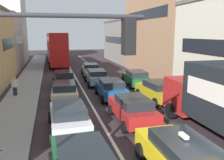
{
  "coord_description": "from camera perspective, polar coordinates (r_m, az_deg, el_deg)",
  "views": [
    {
      "loc": [
        -4.31,
        -5.08,
        5.03
      ],
      "look_at": [
        0.0,
        12.0,
        1.6
      ],
      "focal_mm": 38.7,
      "sensor_mm": 36.0,
      "label": 1
    }
  ],
  "objects": [
    {
      "name": "wagon_left_lane_second",
      "position": [
        12.74,
        -10.15,
        -8.57
      ],
      "size": [
        2.13,
        4.33,
        1.49
      ],
      "rotation": [
        0.0,
        0.0,
        1.59
      ],
      "color": "silver",
      "rests_on": "ground"
    },
    {
      "name": "wagon_right_lane_far",
      "position": [
        23.41,
        5.7,
        0.55
      ],
      "size": [
        2.25,
        4.39,
        1.49
      ],
      "rotation": [
        0.0,
        0.0,
        1.52
      ],
      "color": "#19592D",
      "rests_on": "ground"
    },
    {
      "name": "sedan_centre_lane_second",
      "position": [
        13.91,
        4.9,
        -6.75
      ],
      "size": [
        2.06,
        4.3,
        1.49
      ],
      "rotation": [
        0.0,
        0.0,
        1.57
      ],
      "color": "#A51E1E",
      "rests_on": "ground"
    },
    {
      "name": "hatchback_centre_lane_third",
      "position": [
        18.84,
        -0.24,
        -1.96
      ],
      "size": [
        2.17,
        4.35,
        1.49
      ],
      "rotation": [
        0.0,
        0.0,
        1.54
      ],
      "color": "#194C8C",
      "rests_on": "ground"
    },
    {
      "name": "pedestrian_mid_sidewalk",
      "position": [
        20.65,
        -22.0,
        -1.2
      ],
      "size": [
        0.45,
        0.37,
        1.66
      ],
      "rotation": [
        0.0,
        0.0,
        5.38
      ],
      "color": "#262D47",
      "rests_on": "ground"
    },
    {
      "name": "sedan_centre_lane_fifth",
      "position": [
        28.8,
        -5.1,
        2.53
      ],
      "size": [
        2.3,
        4.41,
        1.49
      ],
      "rotation": [
        0.0,
        0.0,
        1.5
      ],
      "color": "gray",
      "rests_on": "ground"
    },
    {
      "name": "sedan_right_lane_behind_truck",
      "position": [
        18.51,
        10.74,
        -2.4
      ],
      "size": [
        2.27,
        4.4,
        1.49
      ],
      "rotation": [
        0.0,
        0.0,
        1.63
      ],
      "color": "#B29319",
      "rests_on": "ground"
    },
    {
      "name": "sidewalk_left",
      "position": [
        25.68,
        -19.23,
        -0.74
      ],
      "size": [
        2.6,
        64.0,
        0.14
      ],
      "primitive_type": "cube",
      "color": "#979797",
      "rests_on": "ground"
    },
    {
      "name": "taxi_centre_lane_front",
      "position": [
        9.24,
        15.8,
        -16.72
      ],
      "size": [
        2.06,
        4.3,
        1.66
      ],
      "rotation": [
        0.0,
        0.0,
        1.57
      ],
      "color": "yellow",
      "rests_on": "ground"
    },
    {
      "name": "lane_stripe_left",
      "position": [
        25.71,
        -8.07,
        -0.36
      ],
      "size": [
        0.16,
        60.0,
        0.01
      ],
      "primitive_type": "cube",
      "color": "silver",
      "rests_on": "ground"
    },
    {
      "name": "traffic_light_pole",
      "position": [
        5.55,
        -15.24,
        -2.04
      ],
      "size": [
        3.58,
        0.38,
        5.5
      ],
      "color": "#2D2D33",
      "rests_on": "ground"
    },
    {
      "name": "bus_far_queue_secondary",
      "position": [
        51.1,
        -13.41,
        7.06
      ],
      "size": [
        2.82,
        10.51,
        2.9
      ],
      "rotation": [
        0.0,
        0.0,
        1.57
      ],
      "color": "#1E6033",
      "rests_on": "ground"
    },
    {
      "name": "coupe_centre_lane_fourth",
      "position": [
        23.88,
        -3.67,
        0.79
      ],
      "size": [
        2.17,
        4.36,
        1.49
      ],
      "rotation": [
        0.0,
        0.0,
        1.54
      ],
      "color": "#759EB7",
      "rests_on": "ground"
    },
    {
      "name": "bus_mid_queue_primary",
      "position": [
        37.95,
        -12.93,
        7.43
      ],
      "size": [
        3.13,
        10.6,
        5.06
      ],
      "rotation": [
        0.0,
        0.0,
        1.61
      ],
      "color": "#B21919",
      "rests_on": "ground"
    },
    {
      "name": "sedan_left_lane_fourth",
      "position": [
        23.5,
        -11.29,
        0.43
      ],
      "size": [
        2.09,
        4.31,
        1.49
      ],
      "rotation": [
        0.0,
        0.0,
        1.58
      ],
      "color": "black",
      "rests_on": "ground"
    },
    {
      "name": "building_row_right",
      "position": [
        30.42,
        13.94,
        10.84
      ],
      "size": [
        7.2,
        43.9,
        13.24
      ],
      "rotation": [
        0.0,
        0.0,
        -1.57
      ],
      "color": "gray",
      "rests_on": "ground"
    },
    {
      "name": "lane_stripe_right",
      "position": [
        26.28,
        -0.68,
        -0.0
      ],
      "size": [
        0.16,
        60.0,
        0.01
      ],
      "primitive_type": "cube",
      "color": "silver",
      "rests_on": "ground"
    },
    {
      "name": "sedan_left_lane_third",
      "position": [
        18.19,
        -11.15,
        -2.65
      ],
      "size": [
        2.22,
        4.38,
        1.49
      ],
      "rotation": [
        0.0,
        0.0,
        1.52
      ],
      "color": "beige",
      "rests_on": "ground"
    }
  ]
}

